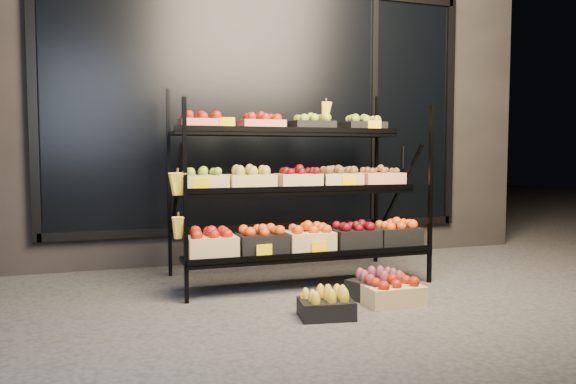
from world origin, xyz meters
name	(u,v)px	position (x,y,z in m)	size (l,w,h in m)	color
ground	(326,298)	(0.00, 0.00, 0.00)	(24.00, 24.00, 0.00)	#514F4C
building	(242,98)	(0.00, 2.59, 1.75)	(6.00, 2.08, 3.50)	#2D2826
display_rack	(298,190)	(-0.01, 0.60, 0.79)	(2.18, 1.02, 1.68)	black
tag_floor_a	(310,307)	(-0.28, -0.40, 0.06)	(0.13, 0.01, 0.12)	#FBC700
tag_floor_b	(388,299)	(0.31, -0.40, 0.06)	(0.13, 0.01, 0.12)	#FBC700
floor_crate_midleft	(326,305)	(-0.20, -0.48, 0.09)	(0.39, 0.31, 0.19)	black
floor_crate_midright	(392,291)	(0.39, -0.32, 0.10)	(0.42, 0.31, 0.21)	#D0B778
floor_crate_right	(379,285)	(0.37, -0.15, 0.10)	(0.50, 0.43, 0.21)	black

